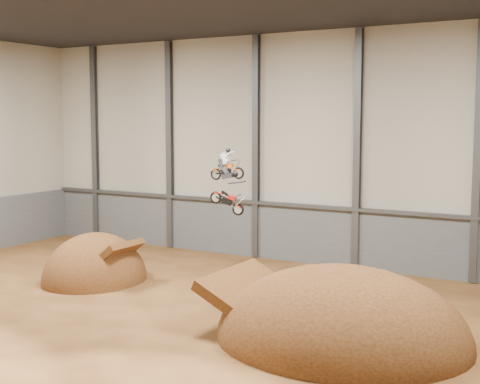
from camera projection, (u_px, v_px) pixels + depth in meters
name	position (u px, v px, depth m)	size (l,w,h in m)	color
floor	(157.00, 328.00, 28.23)	(40.00, 40.00, 0.00)	#4C2C14
back_wall	(306.00, 149.00, 40.37)	(40.00, 0.10, 14.00)	#B5B0A0
lower_band_back	(304.00, 235.00, 40.87)	(39.80, 0.18, 3.50)	#5B5F63
steel_rail	(304.00, 206.00, 40.54)	(39.80, 0.35, 0.20)	#47494F
steel_column_0	(95.00, 144.00, 48.48)	(0.40, 0.36, 13.90)	#47494F
steel_column_1	(170.00, 145.00, 45.17)	(0.40, 0.36, 13.90)	#47494F
steel_column_2	(256.00, 148.00, 41.85)	(0.40, 0.36, 13.90)	#47494F
steel_column_3	(357.00, 150.00, 38.54)	(0.40, 0.36, 13.90)	#47494F
steel_column_4	(478.00, 153.00, 35.23)	(0.40, 0.36, 13.90)	#47494F
takeoff_ramp	(95.00, 281.00, 36.46)	(5.30, 6.11, 5.30)	#3F220F
landing_ramp	(341.00, 340.00, 26.71)	(10.32, 9.13, 5.96)	#3F220F
fmx_rider_a	(228.00, 163.00, 33.25)	(1.88, 0.72, 1.70)	#CB5410
fmx_rider_b	(225.00, 187.00, 31.74)	(2.45, 0.70, 2.10)	#A91912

